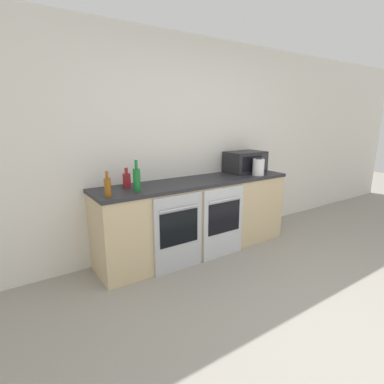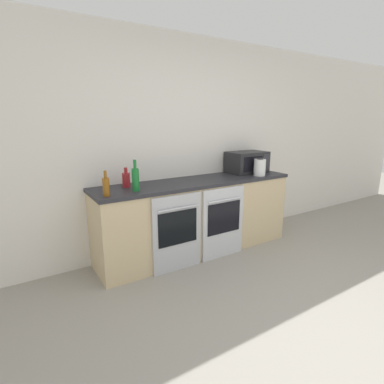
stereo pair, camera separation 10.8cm
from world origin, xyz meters
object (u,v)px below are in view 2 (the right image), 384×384
at_px(bottle_red, 126,179).
at_px(bottle_amber, 106,186).
at_px(kettle, 260,167).
at_px(oven_left, 177,233).
at_px(microwave, 247,162).
at_px(oven_right, 223,222).
at_px(bottle_green, 136,179).

bearing_deg(bottle_red, bottle_amber, -137.72).
bearing_deg(kettle, oven_left, -174.24).
distance_m(oven_left, microwave, 1.52).
bearing_deg(microwave, kettle, -94.98).
xyz_separation_m(oven_left, bottle_red, (-0.39, 0.41, 0.56)).
bearing_deg(oven_left, bottle_amber, 168.82).
bearing_deg(bottle_amber, oven_right, -5.93).
xyz_separation_m(bottle_red, bottle_amber, (-0.30, -0.27, 0.01)).
bearing_deg(oven_left, oven_right, 0.00).
height_order(oven_left, oven_right, same).
bearing_deg(microwave, oven_right, -150.29).
height_order(oven_left, microwave, microwave).
xyz_separation_m(oven_left, oven_right, (0.62, 0.00, 0.00)).
bearing_deg(kettle, bottle_amber, 179.85).
relative_size(oven_left, microwave, 1.60).
xyz_separation_m(oven_right, microwave, (0.70, 0.40, 0.62)).
bearing_deg(bottle_green, bottle_amber, -170.56).
relative_size(oven_left, bottle_green, 2.67).
height_order(bottle_red, kettle, kettle).
distance_m(oven_right, bottle_green, 1.18).
xyz_separation_m(microwave, bottle_amber, (-2.02, -0.27, -0.05)).
height_order(microwave, bottle_green, bottle_green).
xyz_separation_m(oven_left, kettle, (1.30, 0.13, 0.58)).
relative_size(bottle_red, bottle_amber, 0.87).
relative_size(bottle_green, bottle_amber, 1.30).
distance_m(bottle_green, kettle, 1.68).
height_order(oven_left, bottle_red, bottle_red).
distance_m(microwave, bottle_green, 1.71).
bearing_deg(oven_left, bottle_green, 153.00).
distance_m(oven_left, oven_right, 0.62).
xyz_separation_m(bottle_green, bottle_amber, (-0.32, -0.05, -0.03)).
height_order(oven_right, microwave, microwave).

